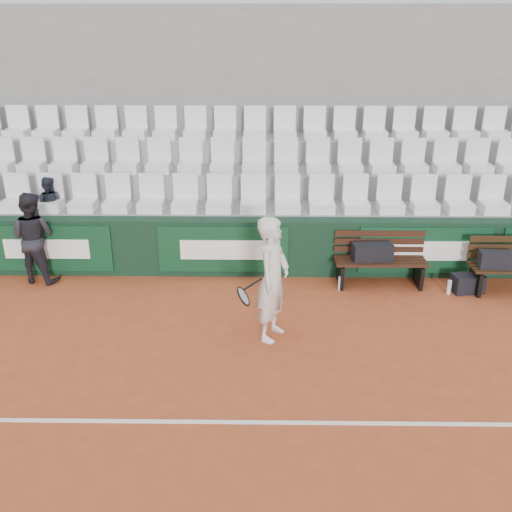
{
  "coord_description": "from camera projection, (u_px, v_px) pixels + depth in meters",
  "views": [
    {
      "loc": [
        0.48,
        -5.11,
        4.15
      ],
      "look_at": [
        0.38,
        2.4,
        1.0
      ],
      "focal_mm": 40.0,
      "sensor_mm": 36.0,
      "label": 1
    }
  ],
  "objects": [
    {
      "name": "seat_row_mid",
      "position": [
        238.0,
        156.0,
        10.62
      ],
      "size": [
        11.9,
        0.44,
        0.63
      ],
      "primitive_type": "cube",
      "color": "silver",
      "rests_on": "grandstand_tier_mid"
    },
    {
      "name": "grandstand_tier_back",
      "position": [
        241.0,
        182.0,
        11.98
      ],
      "size": [
        18.0,
        0.95,
        1.9
      ],
      "primitive_type": "cube",
      "color": "#999A97",
      "rests_on": "ground"
    },
    {
      "name": "ball_kid",
      "position": [
        33.0,
        238.0,
        9.45
      ],
      "size": [
        0.86,
        0.74,
        1.56
      ],
      "primitive_type": "imported",
      "rotation": [
        0.0,
        0.0,
        2.93
      ],
      "color": "black",
      "rests_on": "ground"
    },
    {
      "name": "ground",
      "position": [
        219.0,
        422.0,
        6.33
      ],
      "size": [
        80.0,
        80.0,
        0.0
      ],
      "primitive_type": "plane",
      "color": "#AD4A27",
      "rests_on": "ground"
    },
    {
      "name": "sports_bag_ground",
      "position": [
        468.0,
        283.0,
        9.28
      ],
      "size": [
        0.53,
        0.37,
        0.3
      ],
      "primitive_type": "cube",
      "rotation": [
        0.0,
        0.0,
        0.16
      ],
      "color": "black",
      "rests_on": "ground"
    },
    {
      "name": "seat_row_front",
      "position": [
        236.0,
        194.0,
        9.92
      ],
      "size": [
        11.9,
        0.44,
        0.63
      ],
      "primitive_type": "cube",
      "color": "white",
      "rests_on": "grandstand_tier_front"
    },
    {
      "name": "water_bottle_near",
      "position": [
        340.0,
        283.0,
        9.36
      ],
      "size": [
        0.07,
        0.07,
        0.24
      ],
      "primitive_type": "cylinder",
      "color": "silver",
      "rests_on": "ground"
    },
    {
      "name": "seat_row_back",
      "position": [
        240.0,
        123.0,
        11.32
      ],
      "size": [
        11.9,
        0.44,
        0.63
      ],
      "primitive_type": "cube",
      "color": "white",
      "rests_on": "grandstand_tier_back"
    },
    {
      "name": "water_bottle_far",
      "position": [
        449.0,
        287.0,
        9.21
      ],
      "size": [
        0.07,
        0.07,
        0.24
      ],
      "primitive_type": "cylinder",
      "color": "silver",
      "rests_on": "ground"
    },
    {
      "name": "tennis_player",
      "position": [
        273.0,
        279.0,
        7.7
      ],
      "size": [
        0.81,
        0.76,
        1.77
      ],
      "color": "silver",
      "rests_on": "ground"
    },
    {
      "name": "grandstand_tier_front",
      "position": [
        237.0,
        234.0,
        10.4
      ],
      "size": [
        18.0,
        0.95,
        1.0
      ],
      "primitive_type": "cube",
      "color": "gray",
      "rests_on": "ground"
    },
    {
      "name": "spectator_c",
      "position": [
        46.0,
        181.0,
        9.93
      ],
      "size": [
        0.52,
        0.41,
        1.04
      ],
      "primitive_type": "imported",
      "rotation": [
        0.0,
        0.0,
        3.18
      ],
      "color": "#1D232C",
      "rests_on": "grandstand_tier_front"
    },
    {
      "name": "sports_bag_left",
      "position": [
        372.0,
        252.0,
        9.37
      ],
      "size": [
        0.68,
        0.35,
        0.28
      ],
      "primitive_type": "cube",
      "rotation": [
        0.0,
        0.0,
        0.12
      ],
      "color": "black",
      "rests_on": "bench_left"
    },
    {
      "name": "grandstand_rear_wall",
      "position": [
        241.0,
        117.0,
        12.07
      ],
      "size": [
        18.0,
        0.3,
        4.4
      ],
      "primitive_type": "cube",
      "color": "gray",
      "rests_on": "ground"
    },
    {
      "name": "sports_bag_right",
      "position": [
        497.0,
        260.0,
        9.1
      ],
      "size": [
        0.58,
        0.31,
        0.26
      ],
      "primitive_type": "cube",
      "rotation": [
        0.0,
        0.0,
        -0.09
      ],
      "color": "black",
      "rests_on": "bench_right"
    },
    {
      "name": "bench_left",
      "position": [
        379.0,
        272.0,
        9.5
      ],
      "size": [
        1.5,
        0.56,
        0.45
      ],
      "primitive_type": "cube",
      "color": "#361A10",
      "rests_on": "ground"
    },
    {
      "name": "court_baseline",
      "position": [
        219.0,
        422.0,
        6.33
      ],
      "size": [
        18.0,
        0.06,
        0.01
      ],
      "primitive_type": "cube",
      "color": "white",
      "rests_on": "ground"
    },
    {
      "name": "grandstand_tier_mid",
      "position": [
        239.0,
        206.0,
        11.19
      ],
      "size": [
        18.0,
        0.95,
        1.45
      ],
      "primitive_type": "cube",
      "color": "gray",
      "rests_on": "ground"
    },
    {
      "name": "back_barrier",
      "position": [
        239.0,
        247.0,
        9.81
      ],
      "size": [
        18.0,
        0.34,
        1.0
      ],
      "color": "#10301E",
      "rests_on": "ground"
    }
  ]
}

